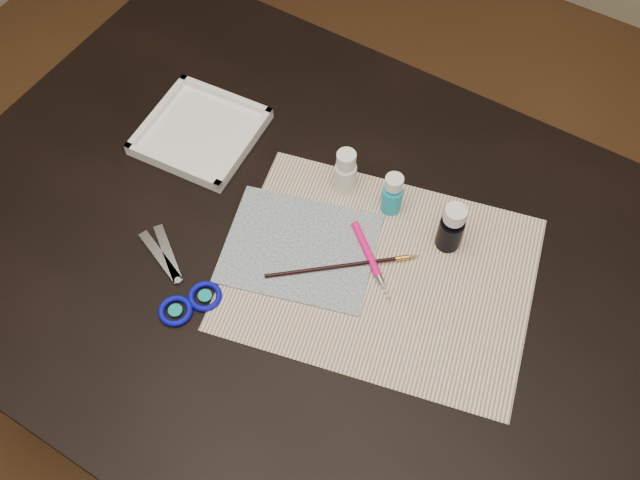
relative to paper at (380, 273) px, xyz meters
The scene contains 11 objects.
ground 0.77m from the paper, 166.31° to the right, with size 3.50×3.50×0.02m, color #422614.
table 0.39m from the paper, 166.31° to the right, with size 1.30×0.90×0.75m, color black.
paper is the anchor object (origin of this frame).
canvas 0.13m from the paper, 167.64° to the right, with size 0.24×0.19×0.00m, color #11253C.
paint_bottle_white 0.18m from the paper, 139.22° to the left, with size 0.04×0.04×0.09m, color white.
paint_bottle_cyan 0.13m from the paper, 111.55° to the left, with size 0.03×0.03×0.08m, color #16A2C0.
paint_bottle_navy 0.13m from the paper, 58.15° to the left, with size 0.04×0.04×0.10m, color black.
paintbrush 0.06m from the paper, 156.80° to the right, with size 0.25×0.01×0.01m, color black, non-canonical shape.
craft_knife 0.02m from the paper, 160.84° to the left, with size 0.15×0.01×0.01m, color #FB0A76, non-canonical shape.
scissors 0.33m from the paper, 147.58° to the right, with size 0.20×0.10×0.01m, color silver, non-canonical shape.
palette_tray 0.42m from the paper, 169.14° to the left, with size 0.19×0.19×0.02m, color white.
Camera 1 is at (0.30, -0.49, 1.73)m, focal length 40.00 mm.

